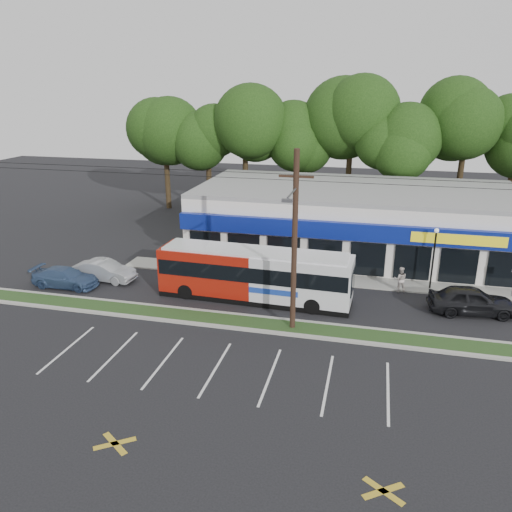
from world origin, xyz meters
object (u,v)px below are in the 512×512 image
Objects in this scene: car_blue at (65,277)px; pedestrian_a at (331,272)px; lamp_post at (434,252)px; metrobus at (255,274)px; utility_pole at (291,237)px; pedestrian_b at (400,279)px; car_silver at (105,271)px; car_dark at (472,300)px.

car_blue is 2.93× the size of pedestrian_a.
lamp_post is 0.34× the size of metrobus.
pedestrian_b is (6.17, 7.02, -4.55)m from utility_pole.
pedestrian_a reaches higher than car_blue.
car_silver is 20.18m from pedestrian_b.
metrobus is at bearing 128.75° from utility_pole.
car_dark is at bearing 142.89° from pedestrian_b.
lamp_post is (8.17, 7.87, -2.74)m from utility_pole.
lamp_post is 2.46× the size of pedestrian_b.
pedestrian_a is (-6.58, -0.30, -1.89)m from lamp_post.
car_dark is 24.03m from car_silver.
pedestrian_b is at bearing 52.86° from car_dark.
lamp_post reaches higher than pedestrian_b.
utility_pole reaches higher than car_dark.
car_silver reaches higher than car_blue.
car_silver is (-21.98, -3.65, -1.95)m from lamp_post.
pedestrian_a is at bearing -177.39° from lamp_post.
car_dark is 1.13× the size of car_silver.
lamp_post is 6.86m from pedestrian_a.
utility_pole is 16.73m from car_blue.
utility_pole reaches higher than metrobus.
lamp_post is at bearing -78.08° from car_blue.
car_silver is (-24.03, -0.35, -0.12)m from car_dark.
lamp_post is 2.74× the size of pedestrian_a.
metrobus is 2.49× the size of car_dark.
utility_pole is at bearing -102.70° from car_silver.
car_blue is (-26.04, -2.00, -0.18)m from car_dark.
pedestrian_b is at bearing 48.71° from utility_pole.
metrobus is 11.02m from car_silver.
lamp_post is at bearing 43.95° from utility_pole.
car_blue is (-24.00, -5.30, -2.01)m from lamp_post.
car_dark is 4.73m from pedestrian_b.
car_silver is at bearing 84.93° from car_dark.
car_silver is 2.61m from car_blue.
car_silver is 0.96× the size of car_blue.
lamp_post is 2.83m from pedestrian_b.
lamp_post is at bearing -162.87° from pedestrian_b.
car_dark is at bearing -58.26° from lamp_post.
metrobus is at bearing -86.12° from car_blue.
pedestrian_a is at bearing 64.93° from car_dark.
lamp_post reaches higher than car_dark.
pedestrian_b is (-4.04, 2.45, 0.02)m from car_dark.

